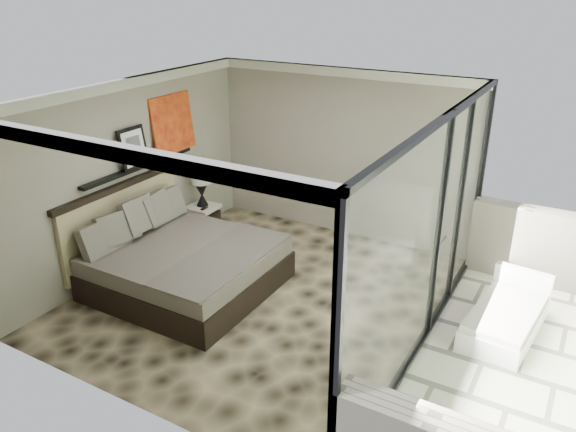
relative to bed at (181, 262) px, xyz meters
The scene contains 13 objects.
floor 1.26m from the bed, 16.05° to the left, with size 5.00×5.00×0.00m, color black.
ceiling 2.69m from the bed, 16.05° to the left, with size 4.50×5.00×0.02m, color silver.
back_wall 3.21m from the bed, 67.80° to the left, with size 4.50×0.02×2.80m, color gray.
left_wall 1.53m from the bed, 163.08° to the left, with size 0.02×5.00×2.80m, color gray.
glass_wall 3.57m from the bed, ahead, with size 0.08×5.00×2.80m, color white.
terrace_slab 4.93m from the bed, ahead, with size 3.00×5.00×0.12m, color beige.
picture_ledge 1.58m from the bed, 157.26° to the left, with size 0.12×2.20×0.05m, color black.
bed is the anchor object (origin of this frame).
nightstand 1.77m from the bed, 117.52° to the left, with size 0.47×0.47×0.47m, color black.
table_lamp 1.87m from the bed, 117.59° to the left, with size 0.36×0.36×0.65m.
abstract_canvas 2.28m from the bed, 130.07° to the left, with size 0.04×0.90×0.90m, color #B8150F.
framed_print 1.78m from the bed, 162.86° to the left, with size 0.03×0.50×0.60m, color black.
lounger 4.39m from the bed, 15.40° to the left, with size 0.88×1.54×0.57m.
Camera 1 is at (3.67, -5.67, 4.09)m, focal length 35.00 mm.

